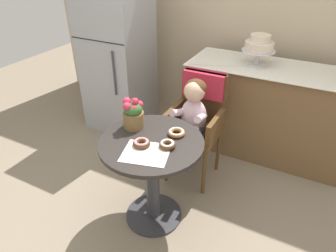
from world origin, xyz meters
name	(u,v)px	position (x,y,z in m)	size (l,w,h in m)	color
ground_plane	(154,215)	(0.00, 0.00, 0.00)	(8.00, 8.00, 0.00)	gray
back_wall	(239,1)	(0.00, 1.85, 1.35)	(4.80, 0.10, 2.70)	#C1AD8E
cafe_table	(152,165)	(0.00, 0.00, 0.51)	(0.72, 0.72, 0.72)	#282321
wicker_chair	(199,110)	(0.07, 0.69, 0.64)	(0.42, 0.45, 0.95)	brown
seated_child	(192,114)	(0.07, 0.54, 0.68)	(0.27, 0.32, 0.73)	silver
paper_napkin	(146,153)	(0.04, -0.14, 0.72)	(0.29, 0.25, 0.00)	white
donut_front	(167,144)	(0.13, -0.02, 0.74)	(0.11, 0.11, 0.04)	#4C2D19
donut_mid	(141,143)	(-0.03, -0.08, 0.74)	(0.12, 0.12, 0.04)	#4C2D19
donut_side	(176,132)	(0.12, 0.15, 0.74)	(0.12, 0.12, 0.03)	#936033
flower_vase	(133,113)	(-0.20, 0.10, 0.83)	(0.15, 0.15, 0.23)	brown
display_counter	(267,111)	(0.55, 1.30, 0.45)	(1.56, 0.62, 0.90)	brown
tiered_cake_stand	(259,45)	(0.38, 1.30, 1.08)	(0.30, 0.30, 0.28)	silver
refrigerator	(117,54)	(-1.05, 1.10, 0.85)	(0.64, 0.63, 1.70)	#9EA0A5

